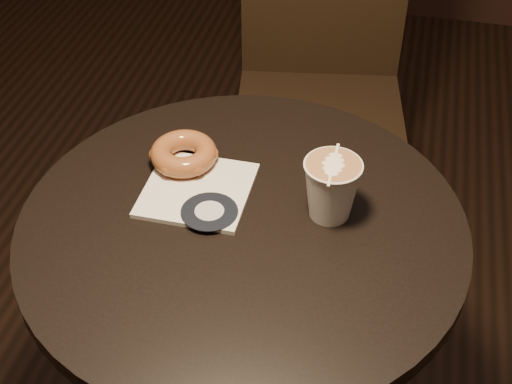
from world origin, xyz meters
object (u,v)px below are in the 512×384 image
pastry_bag (197,190)px  latte_cup (331,189)px  doughnut (184,153)px  chair (322,55)px  cafe_table (244,303)px

pastry_bag → latte_cup: latte_cup is taller
doughnut → latte_cup: bearing=-13.8°
chair → doughnut: bearing=-110.3°
pastry_bag → doughnut: 0.08m
latte_cup → doughnut: bearing=166.2°
cafe_table → pastry_bag: 0.23m
latte_cup → cafe_table: bearing=-160.7°
chair → latte_cup: chair is taller
latte_cup → pastry_bag: bearing=179.2°
cafe_table → chair: 0.80m
chair → latte_cup: bearing=-90.2°
chair → pastry_bag: bearing=-106.5°
chair → doughnut: (-0.13, -0.69, 0.19)m
chair → doughnut: chair is taller
cafe_table → latte_cup: (0.13, 0.05, 0.25)m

